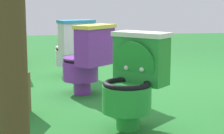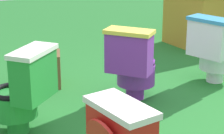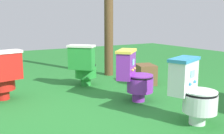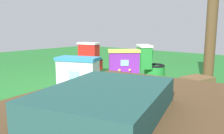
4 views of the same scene
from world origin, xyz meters
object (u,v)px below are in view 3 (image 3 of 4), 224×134
toilet_green (84,65)px  small_crate (145,74)px  toilet_purple (134,75)px  toilet_red (3,75)px  toilet_white (192,90)px  wooden_post (109,21)px

toilet_green → small_crate: size_ratio=1.85×
toilet_green → small_crate: toilet_green is taller
toilet_purple → toilet_red: same height
toilet_green → toilet_purple: 1.13m
toilet_purple → toilet_green: bearing=-120.1°
toilet_purple → toilet_red: 1.84m
toilet_white → toilet_green: bearing=-102.4°
toilet_green → toilet_purple: same height
wooden_post → small_crate: 1.38m
toilet_white → toilet_red: (-1.94, -1.66, 0.00)m
toilet_white → toilet_red: bearing=-71.3°
toilet_red → toilet_purple: bearing=-42.5°
toilet_purple → toilet_red: (-0.95, -1.57, 0.00)m
small_crate → wooden_post: bearing=-170.6°
toilet_green → toilet_red: size_ratio=1.00×
toilet_purple → small_crate: 1.04m
toilet_purple → wooden_post: wooden_post is taller
toilet_white → toilet_red: size_ratio=1.00×
small_crate → toilet_green: bearing=-112.2°
toilet_red → wooden_post: size_ratio=0.33×
wooden_post → toilet_white: bearing=-10.4°
toilet_red → small_crate: (0.26, 2.32, -0.20)m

